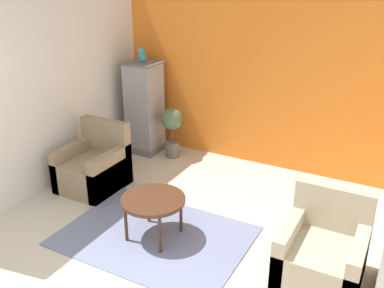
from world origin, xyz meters
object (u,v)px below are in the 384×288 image
armchair_left (94,168)px  birdcage (144,108)px  coffee_table (153,202)px  armchair_right (322,255)px  potted_plant (172,125)px  parrot (142,55)px

armchair_left → birdcage: birdcage is taller
coffee_table → armchair_left: (-1.35, 0.61, -0.16)m
armchair_left → armchair_right: size_ratio=1.00×
birdcage → potted_plant: (0.50, -0.02, -0.19)m
armchair_right → birdcage: bearing=150.5°
armchair_left → potted_plant: 1.44m
coffee_table → birdcage: birdcage is taller
coffee_table → parrot: (-1.45, 1.98, 1.10)m
coffee_table → armchair_right: bearing=5.2°
armchair_left → birdcage: bearing=94.2°
coffee_table → armchair_left: bearing=155.7°
armchair_right → potted_plant: bearing=146.4°
parrot → birdcage: bearing=-90.0°
coffee_table → parrot: 2.69m
armchair_left → potted_plant: size_ratio=1.10×
coffee_table → armchair_right: size_ratio=0.80×
coffee_table → birdcage: size_ratio=0.48×
birdcage → potted_plant: bearing=-1.7°
potted_plant → birdcage: bearing=178.3°
armchair_left → parrot: size_ratio=3.78×
coffee_table → parrot: size_ratio=3.03×
coffee_table → potted_plant: bearing=115.7°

